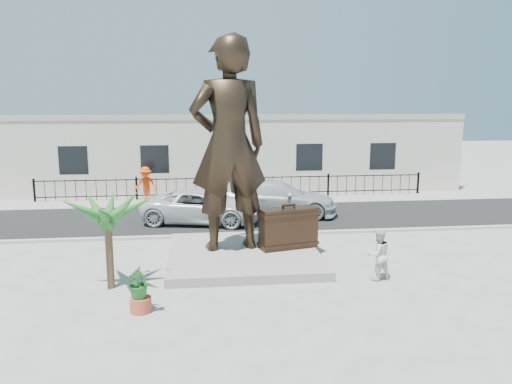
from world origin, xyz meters
TOP-DOWN VIEW (x-y plane):
  - ground at (0.00, 0.00)m, footprint 100.00×100.00m
  - street at (0.00, 8.00)m, footprint 40.00×7.00m
  - curb at (0.00, 4.50)m, footprint 40.00×0.25m
  - far_sidewalk at (0.00, 12.00)m, footprint 40.00×2.50m
  - plinth at (-0.50, 1.50)m, footprint 5.20×5.20m
  - fence at (0.00, 12.80)m, footprint 22.00×0.10m
  - building at (0.00, 17.00)m, footprint 28.00×7.00m
  - statue at (-0.97, 1.92)m, footprint 2.95×2.19m
  - suitcase at (1.12, 1.69)m, footprint 2.15×1.14m
  - tourist at (3.45, -1.03)m, footprint 0.91×0.78m
  - car_white at (-1.91, 7.02)m, footprint 5.79×3.61m
  - car_silver at (1.63, 8.07)m, footprint 6.24×3.41m
  - worker at (-4.90, 12.06)m, footprint 1.38×0.99m
  - palm_tree at (-4.67, -0.78)m, footprint 1.80×1.80m
  - planter at (-3.60, -2.64)m, footprint 0.56×0.56m
  - shrub at (-3.60, -2.64)m, footprint 0.77×0.67m

SIDE VIEW (x-z plane):
  - ground at x=0.00m, z-range 0.00..0.00m
  - palm_tree at x=-4.67m, z-range -1.60..1.60m
  - street at x=0.00m, z-range 0.00..0.01m
  - far_sidewalk at x=0.00m, z-range 0.00..0.02m
  - curb at x=0.00m, z-range 0.00..0.12m
  - plinth at x=-0.50m, z-range 0.00..0.30m
  - planter at x=-3.60m, z-range 0.00..0.40m
  - fence at x=0.00m, z-range 0.00..1.20m
  - car_white at x=-1.91m, z-range 0.01..1.50m
  - tourist at x=3.45m, z-range 0.00..1.63m
  - shrub at x=-3.60m, z-range 0.40..1.24m
  - car_silver at x=1.63m, z-range 0.01..1.72m
  - worker at x=-4.90m, z-range 0.02..1.95m
  - suitcase at x=1.12m, z-range 0.30..1.75m
  - building at x=0.00m, z-range 0.00..4.40m
  - statue at x=-0.97m, z-range 0.30..7.68m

